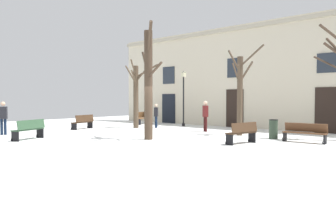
{
  "coord_description": "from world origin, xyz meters",
  "views": [
    {
      "loc": [
        11.37,
        -11.11,
        1.93
      ],
      "look_at": [
        0.0,
        1.73,
        1.24
      ],
      "focal_mm": 35.61,
      "sensor_mm": 36.0,
      "label": 1
    }
  ],
  "objects": [
    {
      "name": "ground_plane",
      "position": [
        0.0,
        0.0,
        0.0
      ],
      "size": [
        34.47,
        34.47,
        0.0
      ],
      "primitive_type": "plane",
      "color": "white"
    },
    {
      "name": "building_facade",
      "position": [
        -0.0,
        8.84,
        3.47
      ],
      "size": [
        21.54,
        0.6,
        6.83
      ],
      "color": "beige",
      "rests_on": "ground"
    },
    {
      "name": "tree_near_facade",
      "position": [
        -4.74,
        3.92,
        2.31
      ],
      "size": [
        2.9,
        2.06,
        4.37
      ],
      "color": "#4C3D2D",
      "rests_on": "ground"
    },
    {
      "name": "tree_left_of_center",
      "position": [
        0.29,
        0.02,
        2.8
      ],
      "size": [
        2.01,
        1.62,
        5.43
      ],
      "color": "#423326",
      "rests_on": "ground"
    },
    {
      "name": "tree_foreground",
      "position": [
        2.62,
        4.47,
        2.35
      ],
      "size": [
        2.4,
        1.4,
        4.59
      ],
      "color": "#4C3D2D",
      "rests_on": "ground"
    },
    {
      "name": "streetlamp",
      "position": [
        -3.28,
        7.07,
        2.37
      ],
      "size": [
        0.3,
        0.3,
        3.88
      ],
      "color": "black",
      "rests_on": "ground"
    },
    {
      "name": "litter_bin",
      "position": [
        4.6,
        4.17,
        0.47
      ],
      "size": [
        0.44,
        0.44,
        0.93
      ],
      "color": "#2D3D2D",
      "rests_on": "ground"
    },
    {
      "name": "bench_near_lamp",
      "position": [
        6.19,
        3.84,
        0.45
      ],
      "size": [
        1.88,
        0.52,
        0.85
      ],
      "rotation": [
        0.0,
        0.0,
        0.04
      ],
      "color": "#51331E",
      "rests_on": "ground"
    },
    {
      "name": "bench_far_corner",
      "position": [
        -6.78,
        6.44,
        0.48
      ],
      "size": [
        1.02,
        1.76,
        0.93
      ],
      "rotation": [
        0.0,
        0.0,
        1.92
      ],
      "color": "brown",
      "rests_on": "ground"
    },
    {
      "name": "bench_facing_shops",
      "position": [
        -6.65,
        1.09,
        0.45
      ],
      "size": [
        0.82,
        1.64,
        0.91
      ],
      "rotation": [
        0.0,
        0.0,
        4.93
      ],
      "color": "#3D2819",
      "rests_on": "ground"
    },
    {
      "name": "bench_near_center_tree",
      "position": [
        4.37,
        1.56,
        0.48
      ],
      "size": [
        0.75,
        1.63,
        0.93
      ],
      "rotation": [
        0.0,
        0.0,
        4.5
      ],
      "color": "#3D2819",
      "rests_on": "ground"
    },
    {
      "name": "bench_by_litter_bin",
      "position": [
        -3.87,
        -3.77,
        0.49
      ],
      "size": [
        1.0,
        1.73,
        0.95
      ],
      "rotation": [
        0.0,
        0.0,
        5.05
      ],
      "color": "#2D4C33",
      "rests_on": "ground"
    },
    {
      "name": "person_near_bench",
      "position": [
        -6.92,
        -3.69,
        0.99
      ],
      "size": [
        0.41,
        0.43,
        1.77
      ],
      "rotation": [
        0.0,
        0.0,
        4.03
      ],
      "color": "black",
      "rests_on": "ground"
    },
    {
      "name": "person_strolling",
      "position": [
        0.11,
        4.91,
        1.01
      ],
      "size": [
        0.44,
        0.39,
        1.8
      ],
      "rotation": [
        0.0,
        0.0,
        2.57
      ],
      "color": "#350F0F",
      "rests_on": "ground"
    },
    {
      "name": "person_by_shop_door",
      "position": [
        -3.83,
        4.86,
        0.87
      ],
      "size": [
        0.39,
        0.44,
        1.59
      ],
      "rotation": [
        0.0,
        0.0,
        2.14
      ],
      "color": "black",
      "rests_on": "ground"
    }
  ]
}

